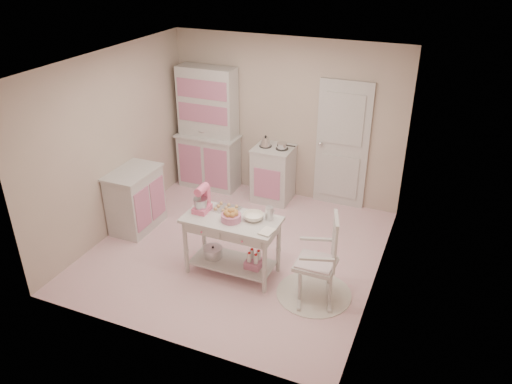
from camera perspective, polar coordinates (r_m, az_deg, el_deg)
room_shell at (r=6.26m, az=-2.41°, el=6.05°), size 3.84×3.84×2.62m
door at (r=7.86m, az=9.83°, el=5.28°), size 0.82×0.05×2.04m
hutch at (r=8.41m, az=-5.55°, el=7.16°), size 1.06×0.50×2.08m
stove at (r=8.13m, az=1.98°, el=2.11°), size 0.62×0.57×0.92m
base_cabinet at (r=7.53m, az=-13.60°, el=-0.85°), size 0.54×0.84×0.92m
lace_rug at (r=6.28m, az=6.61°, el=-11.44°), size 0.92×0.92×0.01m
rocking_chair at (r=5.95m, az=6.89°, el=-7.35°), size 0.67×0.83×1.10m
work_table at (r=6.39m, az=-2.74°, el=-6.13°), size 1.20×0.60×0.80m
stand_mixer at (r=6.28m, az=-6.24°, el=-0.84°), size 0.20×0.28×0.34m
cookie_tray at (r=6.37m, az=-3.35°, el=-1.95°), size 0.34×0.24×0.02m
bread_basket at (r=6.11m, az=-2.86°, el=-2.92°), size 0.25×0.25×0.09m
mixing_bowl at (r=6.12m, az=-0.30°, el=-2.84°), size 0.25×0.25×0.08m
metal_pitcher at (r=6.11m, az=1.54°, el=-2.45°), size 0.10×0.10×0.17m
recipe_book at (r=5.92m, az=0.64°, el=-4.35°), size 0.18×0.22×0.02m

